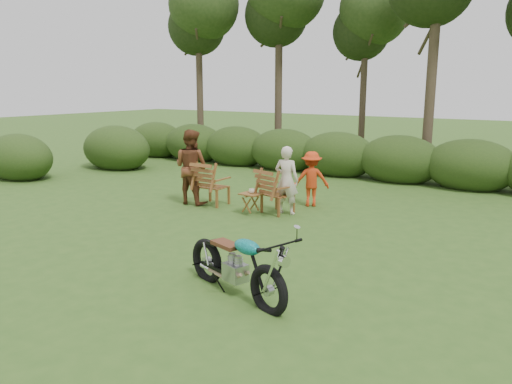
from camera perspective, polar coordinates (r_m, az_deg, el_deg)
The scene contains 10 objects.
ground at distance 7.83m, azimuth -4.63°, elevation -9.08°, with size 80.00×80.00×0.00m, color #2F511B.
tree_line at distance 16.02m, azimuth 19.37°, elevation 14.94°, with size 22.52×11.62×8.14m.
motorcycle at distance 7.05m, azimuth -2.35°, elevation -11.54°, with size 1.96×0.75×1.12m, color #0EBDBA, non-canonical shape.
lawn_chair_right at distance 11.29m, azimuth 2.48°, elevation -2.42°, with size 0.70×0.70×1.02m, color brown, non-canonical shape.
lawn_chair_left at distance 12.12m, azimuth -4.88°, elevation -1.44°, with size 0.72×0.72×1.05m, color brown, non-canonical shape.
side_table at distance 11.12m, azimuth -0.62°, elevation -1.36°, with size 0.46×0.39×0.48m, color brown, non-canonical shape.
cup at distance 11.08m, azimuth -0.49°, elevation 0.12°, with size 0.13×0.13×0.10m, color beige.
adult_a at distance 11.26m, azimuth 3.46°, elevation -2.47°, with size 0.56×0.37×1.53m, color beige.
adult_b at distance 12.30m, azimuth -7.31°, elevation -1.29°, with size 0.88×0.68×1.80m, color brown.
child at distance 12.03m, azimuth 6.26°, elevation -1.57°, with size 0.85×0.49×1.31m, color red.
Camera 1 is at (4.52, -5.75, 2.82)m, focal length 35.00 mm.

